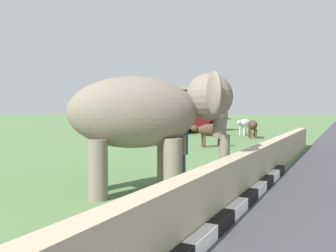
{
  "coord_description": "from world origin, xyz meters",
  "views": [
    {
      "loc": [
        -3.58,
        2.24,
        2.03
      ],
      "look_at": [
        3.97,
        6.17,
        1.6
      ],
      "focal_mm": 37.19,
      "sensor_mm": 36.0,
      "label": 1
    }
  ],
  "objects_px": {
    "person_handler": "(182,150)",
    "bus_red": "(179,108)",
    "elephant": "(149,114)",
    "cow_mid": "(245,124)",
    "cow_far": "(253,125)",
    "cow_near": "(211,131)"
  },
  "relations": [
    {
      "from": "bus_red",
      "to": "cow_near",
      "type": "distance_m",
      "value": 10.29
    },
    {
      "from": "elephant",
      "to": "person_handler",
      "type": "bearing_deg",
      "value": -14.53
    },
    {
      "from": "person_handler",
      "to": "cow_mid",
      "type": "xyz_separation_m",
      "value": [
        17.43,
        2.99,
        -0.06
      ]
    },
    {
      "from": "bus_red",
      "to": "cow_mid",
      "type": "xyz_separation_m",
      "value": [
        0.34,
        -5.3,
        -1.21
      ]
    },
    {
      "from": "person_handler",
      "to": "bus_red",
      "type": "bearing_deg",
      "value": 25.86
    },
    {
      "from": "bus_red",
      "to": "cow_far",
      "type": "distance_m",
      "value": 6.82
    },
    {
      "from": "cow_mid",
      "to": "cow_far",
      "type": "distance_m",
      "value": 2.5
    },
    {
      "from": "cow_mid",
      "to": "cow_far",
      "type": "bearing_deg",
      "value": -152.52
    },
    {
      "from": "cow_mid",
      "to": "cow_far",
      "type": "xyz_separation_m",
      "value": [
        -2.22,
        -1.15,
        0.0
      ]
    },
    {
      "from": "person_handler",
      "to": "cow_near",
      "type": "xyz_separation_m",
      "value": [
        8.71,
        2.43,
        -0.06
      ]
    },
    {
      "from": "cow_near",
      "to": "cow_mid",
      "type": "bearing_deg",
      "value": 3.67
    },
    {
      "from": "elephant",
      "to": "cow_near",
      "type": "bearing_deg",
      "value": 12.07
    },
    {
      "from": "person_handler",
      "to": "bus_red",
      "type": "xyz_separation_m",
      "value": [
        17.09,
        8.28,
        1.16
      ]
    },
    {
      "from": "elephant",
      "to": "cow_mid",
      "type": "distance_m",
      "value": 18.85
    },
    {
      "from": "bus_red",
      "to": "cow_near",
      "type": "height_order",
      "value": "bus_red"
    },
    {
      "from": "elephant",
      "to": "bus_red",
      "type": "bearing_deg",
      "value": 23.56
    },
    {
      "from": "elephant",
      "to": "person_handler",
      "type": "height_order",
      "value": "elephant"
    },
    {
      "from": "cow_near",
      "to": "cow_far",
      "type": "relative_size",
      "value": 0.91
    },
    {
      "from": "person_handler",
      "to": "cow_near",
      "type": "relative_size",
      "value": 0.95
    },
    {
      "from": "elephant",
      "to": "person_handler",
      "type": "relative_size",
      "value": 2.37
    },
    {
      "from": "cow_near",
      "to": "cow_mid",
      "type": "distance_m",
      "value": 8.73
    },
    {
      "from": "bus_red",
      "to": "cow_far",
      "type": "relative_size",
      "value": 4.94
    }
  ]
}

